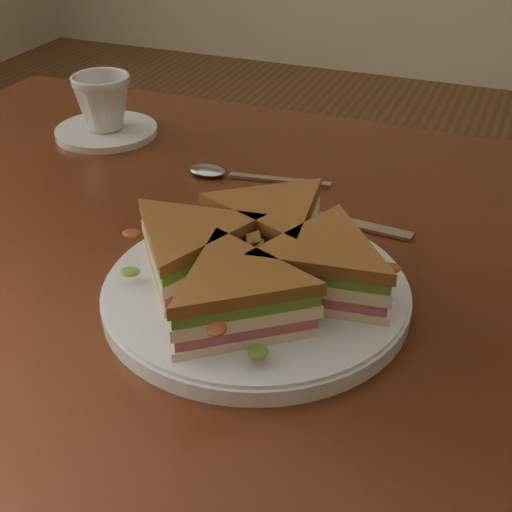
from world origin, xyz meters
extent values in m
cube|color=#38180C|center=(0.00, 0.00, 0.73)|extent=(1.20, 0.80, 0.04)
cylinder|color=#32180F|center=(-0.54, 0.34, 0.35)|extent=(0.06, 0.06, 0.71)
cylinder|color=silver|center=(0.03, -0.10, 0.76)|extent=(0.29, 0.29, 0.02)
cube|color=silver|center=(-0.04, 0.15, 0.75)|extent=(0.13, 0.03, 0.00)
ellipsoid|color=silver|center=(-0.14, 0.14, 0.76)|extent=(0.05, 0.03, 0.01)
cube|color=silver|center=(0.04, 0.08, 0.75)|extent=(0.20, 0.03, 0.00)
cube|color=silver|center=(-0.05, 0.09, 0.75)|extent=(0.05, 0.01, 0.00)
cylinder|color=silver|center=(-0.33, 0.21, 0.76)|extent=(0.15, 0.15, 0.01)
imported|color=silver|center=(-0.33, 0.21, 0.80)|extent=(0.09, 0.09, 0.08)
camera|label=1|loc=(0.23, -0.61, 1.14)|focal=50.00mm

